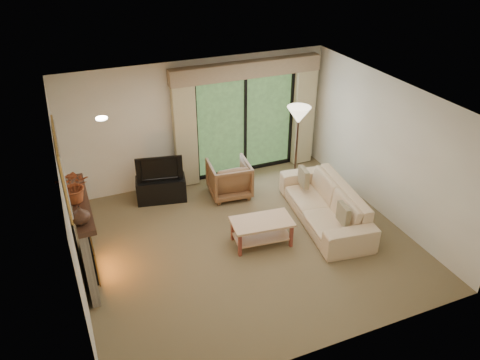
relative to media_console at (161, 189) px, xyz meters
name	(u,v)px	position (x,y,z in m)	size (l,w,h in m)	color
floor	(247,242)	(1.02, -1.95, -0.24)	(5.50, 5.50, 0.00)	brown
ceiling	(248,101)	(1.02, -1.95, 2.36)	(5.50, 5.50, 0.00)	white
wall_back	(199,122)	(1.02, 0.55, 1.06)	(5.00, 5.00, 0.00)	silver
wall_front	(330,274)	(1.02, -4.45, 1.06)	(5.00, 5.00, 0.00)	silver
wall_left	(69,214)	(-1.73, -1.95, 1.06)	(5.00, 5.00, 0.00)	silver
wall_right	(387,149)	(3.77, -1.95, 1.06)	(5.00, 5.00, 0.00)	silver
fireplace	(84,239)	(-1.61, -1.75, 0.44)	(0.24, 1.70, 1.37)	gray
mirror	(62,167)	(-1.70, -1.75, 1.71)	(0.07, 1.45, 1.02)	#C69345
sliding_door	(245,125)	(2.02, 0.50, 0.86)	(2.26, 0.10, 2.16)	black
curtain_left	(185,132)	(0.67, 0.39, 0.96)	(0.45, 0.18, 2.35)	tan
curtain_right	(303,113)	(3.37, 0.39, 0.96)	(0.45, 0.18, 2.35)	tan
cornice	(247,70)	(2.02, 0.41, 2.08)	(3.20, 0.24, 0.32)	#9A7F61
media_console	(161,189)	(0.00, 0.00, 0.00)	(0.97, 0.43, 0.48)	black
tv	(159,167)	(0.00, 0.00, 0.50)	(0.89, 0.12, 0.52)	black
armchair	(229,179)	(1.32, -0.33, 0.13)	(0.79, 0.81, 0.74)	brown
sofa	(325,204)	(2.62, -1.86, 0.11)	(2.39, 0.93, 0.70)	#DAB88E
pillow_near	(343,214)	(2.54, -2.55, 0.33)	(0.09, 0.35, 0.35)	brown
pillow_far	(304,177)	(2.54, -1.17, 0.34)	(0.10, 0.36, 0.36)	brown
coffee_table	(262,232)	(1.25, -2.06, -0.01)	(1.04, 0.57, 0.47)	tan
floor_lamp	(296,148)	(2.72, -0.52, 0.64)	(0.47, 0.47, 1.76)	#FFEEC8
vase	(80,215)	(-1.59, -2.35, 1.26)	(0.26, 0.26, 0.27)	#3D2519
branches	(74,186)	(-1.59, -1.75, 1.39)	(0.47, 0.41, 0.52)	#A94E28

